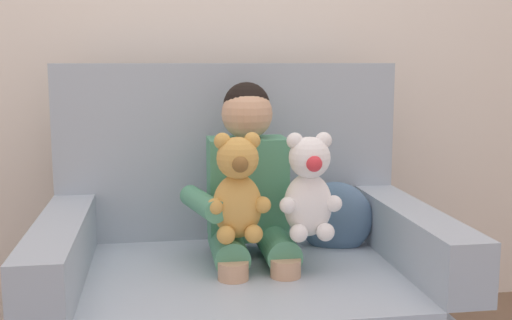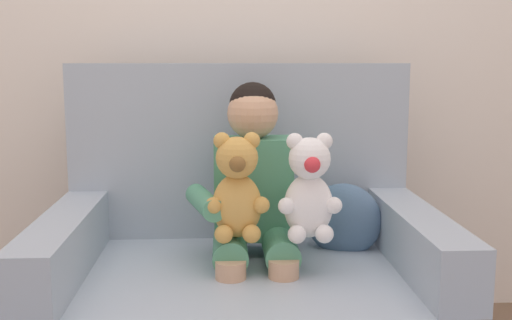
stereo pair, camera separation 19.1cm
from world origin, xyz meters
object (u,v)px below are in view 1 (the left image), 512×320
Objects in this scene: plush_honey at (238,190)px; throw_pillow at (335,218)px; armchair at (239,288)px; seated_child at (250,196)px; plush_white at (309,189)px.

plush_honey reaches higher than throw_pillow.
armchair is 0.38m from plush_honey.
armchair is 4.75× the size of throw_pillow.
plush_honey is (-0.06, -0.14, 0.05)m from seated_child.
plush_honey is at bearing -148.05° from throw_pillow.
seated_child is 3.17× the size of throw_pillow.
throw_pillow is at bearing 13.59° from plush_honey.
seated_child is 0.35m from throw_pillow.
seated_child is at bearing -162.94° from throw_pillow.
armchair is 1.50× the size of seated_child.
plush_white is 0.34m from throw_pillow.
armchair reaches higher than plush_honey.
armchair is 0.42m from throw_pillow.
seated_child is at bearing 48.60° from plush_honey.
plush_white is at bearing -40.97° from seated_child.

